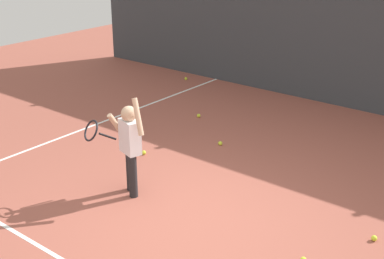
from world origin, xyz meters
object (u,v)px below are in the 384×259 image
at_px(tennis_ball_1, 220,143).
at_px(tennis_ball_5, 144,153).
at_px(tennis_ball_4, 186,79).
at_px(tennis_player, 129,142).
at_px(tennis_ball_0, 199,116).
at_px(tennis_ball_6, 374,238).

distance_m(tennis_ball_1, tennis_ball_5, 1.24).
xyz_separation_m(tennis_ball_1, tennis_ball_4, (-2.72, 2.48, 0.00)).
relative_size(tennis_ball_4, tennis_ball_5, 1.00).
height_order(tennis_ball_1, tennis_ball_4, same).
bearing_deg(tennis_ball_5, tennis_player, -54.68).
height_order(tennis_ball_0, tennis_ball_4, same).
bearing_deg(tennis_ball_5, tennis_ball_4, 119.98).
height_order(tennis_player, tennis_ball_6, tennis_player).
distance_m(tennis_ball_1, tennis_ball_4, 3.68).
height_order(tennis_ball_4, tennis_ball_6, same).
bearing_deg(tennis_ball_6, tennis_ball_1, 159.18).
height_order(tennis_player, tennis_ball_1, tennis_player).
bearing_deg(tennis_ball_0, tennis_ball_1, -36.95).
relative_size(tennis_ball_0, tennis_ball_6, 1.00).
height_order(tennis_ball_0, tennis_ball_5, same).
distance_m(tennis_ball_4, tennis_ball_6, 6.67).
height_order(tennis_ball_5, tennis_ball_6, same).
bearing_deg(tennis_ball_1, tennis_ball_6, -20.82).
xyz_separation_m(tennis_player, tennis_ball_5, (-0.70, 0.99, -0.69)).
bearing_deg(tennis_ball_6, tennis_ball_5, 178.62).
bearing_deg(tennis_ball_1, tennis_ball_0, 143.05).
relative_size(tennis_player, tennis_ball_4, 20.46).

